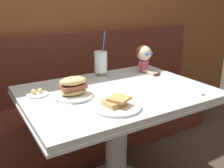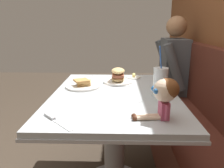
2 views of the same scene
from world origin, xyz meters
name	(u,v)px [view 1 (image 1 of 2)]	position (x,y,z in m)	size (l,w,h in m)	color
wood_panel_wall	(61,7)	(0.00, 1.05, 1.20)	(4.40, 0.08, 2.40)	brown
booth_bench	(78,114)	(0.00, 0.81, 0.33)	(2.60, 0.48, 1.00)	#512319
diner_table	(116,119)	(0.00, 0.18, 0.54)	(1.11, 0.81, 0.74)	#B2BCC1
toast_plate	(116,105)	(-0.14, -0.05, 0.76)	(0.25, 0.25, 0.06)	white
milkshake_glass	(101,63)	(0.05, 0.46, 0.84)	(0.10, 0.10, 0.32)	silver
sandwich_plate	(73,89)	(-0.27, 0.20, 0.79)	(0.22, 0.22, 0.12)	white
butter_saucer	(37,94)	(-0.43, 0.33, 0.75)	(0.12, 0.12, 0.04)	white
butter_knife	(202,91)	(0.42, -0.10, 0.74)	(0.18, 0.18, 0.01)	silver
seated_doll	(144,55)	(0.39, 0.42, 0.87)	(0.12, 0.22, 0.20)	#B74C6B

